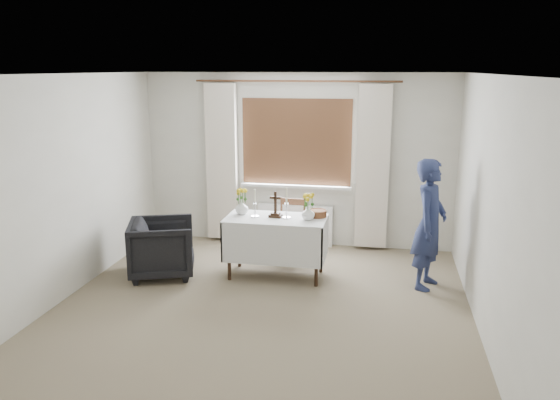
# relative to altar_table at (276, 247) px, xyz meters

# --- Properties ---
(ground) EXTENTS (5.00, 5.00, 0.00)m
(ground) POSITION_rel_altar_table_xyz_m (0.03, -1.12, -0.38)
(ground) COLOR gray
(ground) RESTS_ON ground
(altar_table) EXTENTS (1.24, 0.64, 0.76)m
(altar_table) POSITION_rel_altar_table_xyz_m (0.00, 0.00, 0.00)
(altar_table) COLOR white
(altar_table) RESTS_ON ground
(wooden_chair) EXTENTS (0.39, 0.39, 0.82)m
(wooden_chair) POSITION_rel_altar_table_xyz_m (0.07, 0.68, 0.03)
(wooden_chair) COLOR brown
(wooden_chair) RESTS_ON ground
(armchair) EXTENTS (1.00, 0.99, 0.72)m
(armchair) POSITION_rel_altar_table_xyz_m (-1.41, -0.24, -0.02)
(armchair) COLOR black
(armchair) RESTS_ON ground
(person) EXTENTS (0.54, 0.66, 1.55)m
(person) POSITION_rel_altar_table_xyz_m (1.84, 0.01, 0.39)
(person) COLOR navy
(person) RESTS_ON ground
(radiator) EXTENTS (1.10, 0.10, 0.60)m
(radiator) POSITION_rel_altar_table_xyz_m (0.03, 1.30, -0.08)
(radiator) COLOR white
(radiator) RESTS_ON ground
(wooden_cross) EXTENTS (0.16, 0.12, 0.33)m
(wooden_cross) POSITION_rel_altar_table_xyz_m (-0.01, 0.03, 0.54)
(wooden_cross) COLOR black
(wooden_cross) RESTS_ON altar_table
(candlestick_left) EXTENTS (0.12, 0.12, 0.35)m
(candlestick_left) POSITION_rel_altar_table_xyz_m (-0.26, -0.01, 0.56)
(candlestick_left) COLOR white
(candlestick_left) RESTS_ON altar_table
(candlestick_right) EXTENTS (0.14, 0.14, 0.38)m
(candlestick_right) POSITION_rel_altar_table_xyz_m (0.13, 0.01, 0.57)
(candlestick_right) COLOR white
(candlestick_right) RESTS_ON altar_table
(flower_vase_left) EXTENTS (0.20, 0.20, 0.17)m
(flower_vase_left) POSITION_rel_altar_table_xyz_m (-0.46, 0.09, 0.47)
(flower_vase_left) COLOR white
(flower_vase_left) RESTS_ON altar_table
(flower_vase_right) EXTENTS (0.19, 0.19, 0.17)m
(flower_vase_right) POSITION_rel_altar_table_xyz_m (0.40, -0.02, 0.47)
(flower_vase_right) COLOR white
(flower_vase_right) RESTS_ON altar_table
(wicker_basket) EXTENTS (0.30, 0.30, 0.09)m
(wicker_basket) POSITION_rel_altar_table_xyz_m (0.50, 0.15, 0.42)
(wicker_basket) COLOR brown
(wicker_basket) RESTS_ON altar_table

